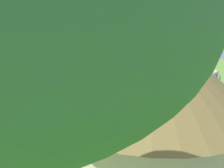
# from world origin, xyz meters

# --- Properties ---
(ground_plane) EXTENTS (36.00, 36.00, 0.00)m
(ground_plane) POSITION_xyz_m (0.00, 0.00, 0.00)
(ground_plane) COLOR #568431
(thatched_hut) EXTENTS (4.97, 4.97, 4.04)m
(thatched_hut) POSITION_xyz_m (-3.96, 4.41, 2.26)
(thatched_hut) COLOR beige
(thatched_hut) RESTS_ON ground_plane
(shade_umbrella) EXTENTS (4.22, 4.22, 3.11)m
(shade_umbrella) POSITION_xyz_m (2.41, 1.29, 2.68)
(shade_umbrella) COLOR brown
(shade_umbrella) RESTS_ON ground_plane
(patio_dining_table) EXTENTS (1.53, 0.81, 0.74)m
(patio_dining_table) POSITION_xyz_m (2.41, 1.29, 0.66)
(patio_dining_table) COLOR silver
(patio_dining_table) RESTS_ON ground_plane
(patio_chair_near_hut) EXTENTS (0.57, 0.56, 0.90)m
(patio_chair_near_hut) POSITION_xyz_m (1.90, 2.48, 0.52)
(patio_chair_near_hut) COLOR silver
(patio_chair_near_hut) RESTS_ON ground_plane
(patio_chair_east_end) EXTENTS (0.55, 0.54, 0.90)m
(patio_chair_east_end) POSITION_xyz_m (2.82, 0.06, 0.52)
(patio_chair_east_end) COLOR silver
(patio_chair_east_end) RESTS_ON ground_plane
(guest_beside_umbrella) EXTENTS (0.59, 0.23, 1.64)m
(guest_beside_umbrella) POSITION_xyz_m (1.07, 2.77, 0.98)
(guest_beside_umbrella) COLOR black
(guest_beside_umbrella) RESTS_ON ground_plane
(guest_behind_table) EXTENTS (0.52, 0.34, 1.55)m
(guest_behind_table) POSITION_xyz_m (4.39, 1.70, 0.93)
(guest_behind_table) COLOR black
(guest_behind_table) RESTS_ON ground_plane
(standing_watcher) EXTENTS (0.49, 0.46, 1.72)m
(standing_watcher) POSITION_xyz_m (-2.98, -2.89, 1.03)
(standing_watcher) COLOR #252527
(standing_watcher) RESTS_ON ground_plane
(striped_lounge_chair) EXTENTS (0.59, 0.82, 0.65)m
(striped_lounge_chair) POSITION_xyz_m (-2.07, 0.09, 0.26)
(striped_lounge_chair) COLOR #C25146
(striped_lounge_chair) RESTS_ON ground_plane
(zebra_nearest_camera) EXTENTS (2.08, 1.36, 1.50)m
(zebra_nearest_camera) POSITION_xyz_m (0.11, -1.87, 0.97)
(zebra_nearest_camera) COLOR silver
(zebra_nearest_camera) RESTS_ON ground_plane
(zebra_by_umbrella) EXTENTS (2.07, 1.43, 1.57)m
(zebra_by_umbrella) POSITION_xyz_m (-0.38, 1.81, 1.03)
(zebra_by_umbrella) COLOR silver
(zebra_by_umbrella) RESTS_ON ground_plane
(acacia_tree_right_background) EXTENTS (2.42, 2.42, 5.16)m
(acacia_tree_right_background) POSITION_xyz_m (0.08, 5.54, 4.39)
(acacia_tree_right_background) COLOR brown
(acacia_tree_right_background) RESTS_ON ground_plane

